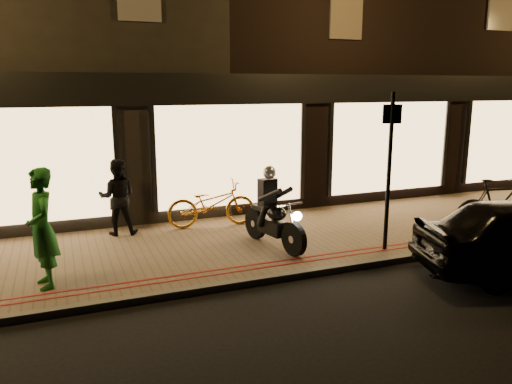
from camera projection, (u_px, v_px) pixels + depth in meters
ground at (308, 278)px, 8.55m from camera, size 90.00×90.00×0.00m
sidewalk at (263, 242)px, 10.35m from camera, size 50.00×4.00×0.12m
kerb_stone at (306, 274)px, 8.58m from camera, size 50.00×0.14×0.12m
red_kerb_lines at (294, 261)px, 9.02m from camera, size 50.00×0.26×0.01m
building_row at (179, 53)px, 15.82m from camera, size 48.00×10.11×8.50m
motorcycle at (273, 216)px, 9.76m from camera, size 0.69×1.93×1.59m
sign_post at (389, 164)px, 9.34m from camera, size 0.34×0.14×3.00m
bicycle_gold at (212, 204)px, 11.14m from camera, size 2.04×0.87×1.04m
bicycle_dark at (498, 206)px, 10.67m from camera, size 2.03×0.99×1.18m
person_green at (42, 228)px, 7.71m from camera, size 0.59×0.77×1.90m
person_dark at (118, 197)px, 10.51m from camera, size 0.89×0.75×1.62m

